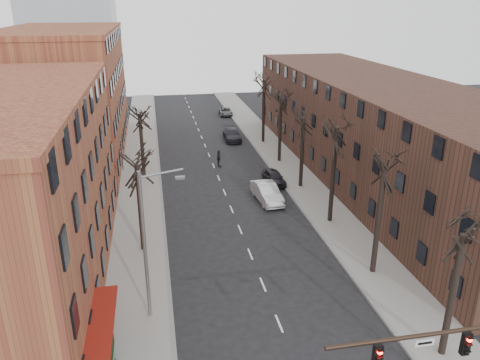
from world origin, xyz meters
TOP-DOWN VIEW (x-y plane):
  - sidewalk_left at (-8.00, 35.00)m, footprint 4.00×90.00m
  - sidewalk_right at (8.00, 35.00)m, footprint 4.00×90.00m
  - building_left_far at (-16.00, 44.00)m, footprint 12.00×28.00m
  - building_right at (16.00, 30.00)m, footprint 12.00×50.00m
  - tree_right_a at (7.60, 4.00)m, footprint 5.20×5.20m
  - tree_right_b at (7.60, 12.00)m, footprint 5.20×5.20m
  - tree_right_c at (7.60, 20.00)m, footprint 5.20×5.20m
  - tree_right_d at (7.60, 28.00)m, footprint 5.20×5.20m
  - tree_right_e at (7.60, 36.00)m, footprint 5.20×5.20m
  - tree_right_f at (7.60, 44.00)m, footprint 5.20×5.20m
  - tree_left_a at (-7.60, 18.00)m, footprint 5.20×5.20m
  - tree_left_b at (-7.60, 34.00)m, footprint 5.20×5.20m
  - streetlight at (-7.03, 10.00)m, footprint 2.45×0.22m
  - silver_sedan at (3.49, 25.21)m, footprint 2.21×5.19m
  - parked_car_near at (5.26, 29.37)m, footprint 1.91×4.11m
  - parked_car_mid at (3.82, 45.86)m, footprint 2.26×5.16m
  - parked_car_far at (5.30, 60.47)m, footprint 2.16×4.32m
  - pedestrian_crossing at (0.54, 35.49)m, footprint 0.54×1.16m

SIDE VIEW (x-z plane):
  - tree_right_a at x=7.60m, z-range -5.00..5.00m
  - tree_right_b at x=7.60m, z-range -5.40..5.40m
  - tree_right_c at x=7.60m, z-range -5.80..5.80m
  - tree_right_d at x=7.60m, z-range -5.00..5.00m
  - tree_right_e at x=7.60m, z-range -5.40..5.40m
  - tree_right_f at x=7.60m, z-range -5.80..5.80m
  - tree_left_a at x=-7.60m, z-range -4.75..4.75m
  - tree_left_b at x=-7.60m, z-range -4.75..4.75m
  - sidewalk_left at x=-8.00m, z-range 0.00..0.15m
  - sidewalk_right at x=8.00m, z-range 0.00..0.15m
  - parked_car_far at x=5.30m, z-range 0.00..1.17m
  - parked_car_near at x=5.26m, z-range 0.00..1.36m
  - parked_car_mid at x=3.82m, z-range 0.00..1.48m
  - silver_sedan at x=3.49m, z-range 0.00..1.66m
  - pedestrian_crossing at x=0.54m, z-range 0.00..1.93m
  - building_right at x=16.00m, z-range 0.00..10.00m
  - streetlight at x=-7.03m, z-range 0.50..9.53m
  - building_left_far at x=-16.00m, z-range 0.00..14.00m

